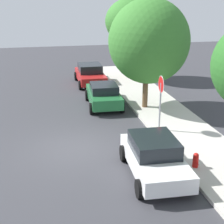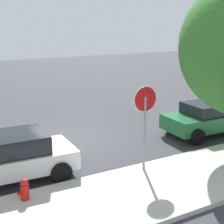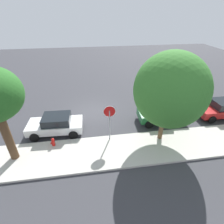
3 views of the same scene
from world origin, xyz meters
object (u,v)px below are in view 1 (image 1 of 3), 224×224
object	(u,v)px
street_tree_mid_block	(149,41)
street_tree_far	(132,22)
parked_car_red	(90,74)
fire_hydrant	(196,162)
stop_sign	(161,94)
parked_car_white	(154,157)
parked_car_green	(104,95)

from	to	relation	value
street_tree_mid_block	street_tree_far	size ratio (longest dim) A/B	1.02
parked_car_red	street_tree_far	size ratio (longest dim) A/B	0.67
street_tree_mid_block	fire_hydrant	distance (m)	8.20
stop_sign	fire_hydrant	size ratio (longest dim) A/B	3.89
parked_car_white	street_tree_far	distance (m)	15.28
parked_car_white	parked_car_green	size ratio (longest dim) A/B	1.02
street_tree_mid_block	fire_hydrant	size ratio (longest dim) A/B	8.61
stop_sign	parked_car_white	distance (m)	4.24
parked_car_white	parked_car_green	bearing A→B (deg)	-178.07
parked_car_red	fire_hydrant	xyz separation A→B (m)	(13.66, 1.89, -0.37)
stop_sign	parked_car_red	distance (m)	10.09
parked_car_red	fire_hydrant	world-z (taller)	parked_car_red
stop_sign	fire_hydrant	xyz separation A→B (m)	(3.80, 0.09, -1.56)
stop_sign	parked_car_white	bearing A→B (deg)	-22.26
parked_car_white	street_tree_far	xyz separation A→B (m)	(-14.52, 3.09, 3.60)
street_tree_far	parked_car_red	bearing A→B (deg)	-74.98
street_tree_far	parked_car_white	bearing A→B (deg)	-12.01
parked_car_red	fire_hydrant	bearing A→B (deg)	7.86
parked_car_red	street_tree_mid_block	size ratio (longest dim) A/B	0.66
parked_car_white	street_tree_mid_block	distance (m)	8.27
street_tree_mid_block	street_tree_far	xyz separation A→B (m)	(-7.14, 1.01, 0.49)
parked_car_green	fire_hydrant	world-z (taller)	parked_car_green
street_tree_mid_block	parked_car_green	bearing A→B (deg)	-111.24
parked_car_green	parked_car_red	size ratio (longest dim) A/B	0.96
street_tree_far	fire_hydrant	world-z (taller)	street_tree_far
stop_sign	street_tree_mid_block	world-z (taller)	street_tree_mid_block
parked_car_red	street_tree_mid_block	xyz separation A→B (m)	(6.25, 2.33, 3.10)
stop_sign	fire_hydrant	bearing A→B (deg)	1.32
stop_sign	parked_car_green	xyz separation A→B (m)	(-4.53, -1.82, -1.22)
street_tree_mid_block	fire_hydrant	world-z (taller)	street_tree_mid_block
parked_car_green	parked_car_red	xyz separation A→B (m)	(-5.33, 0.02, 0.03)
parked_car_white	street_tree_mid_block	size ratio (longest dim) A/B	0.65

